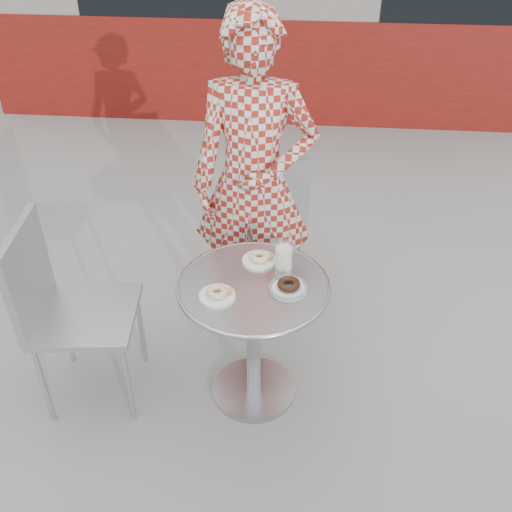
# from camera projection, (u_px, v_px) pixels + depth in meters

# --- Properties ---
(ground) EXTENTS (60.00, 60.00, 0.00)m
(ground) POSITION_uv_depth(u_px,v_px,m) (251.00, 397.00, 2.88)
(ground) COLOR #9D9B96
(ground) RESTS_ON ground
(bistro_table) EXTENTS (0.69, 0.69, 0.69)m
(bistro_table) POSITION_uv_depth(u_px,v_px,m) (254.00, 313.00, 2.61)
(bistro_table) COLOR silver
(bistro_table) RESTS_ON ground
(chair_far) EXTENTS (0.59, 0.59, 0.93)m
(chair_far) POSITION_uv_depth(u_px,v_px,m) (259.00, 247.00, 3.48)
(chair_far) COLOR #A9ABB1
(chair_far) RESTS_ON ground
(chair_left) EXTENTS (0.51, 0.50, 0.96)m
(chair_left) POSITION_uv_depth(u_px,v_px,m) (90.00, 346.00, 2.76)
(chair_left) COLOR #A9ABB1
(chair_left) RESTS_ON ground
(seated_person) EXTENTS (0.64, 0.43, 1.74)m
(seated_person) POSITION_uv_depth(u_px,v_px,m) (254.00, 184.00, 2.90)
(seated_person) COLOR maroon
(seated_person) RESTS_ON ground
(plate_far) EXTENTS (0.16, 0.16, 0.04)m
(plate_far) POSITION_uv_depth(u_px,v_px,m) (260.00, 258.00, 2.64)
(plate_far) COLOR white
(plate_far) RESTS_ON bistro_table
(plate_near) EXTENTS (0.16, 0.16, 0.04)m
(plate_near) POSITION_uv_depth(u_px,v_px,m) (218.00, 294.00, 2.43)
(plate_near) COLOR white
(plate_near) RESTS_ON bistro_table
(plate_checker) EXTENTS (0.17, 0.17, 0.05)m
(plate_checker) POSITION_uv_depth(u_px,v_px,m) (289.00, 287.00, 2.47)
(plate_checker) COLOR white
(plate_checker) RESTS_ON bistro_table
(milk_cup) EXTENTS (0.08, 0.08, 0.13)m
(milk_cup) POSITION_uv_depth(u_px,v_px,m) (284.00, 257.00, 2.58)
(milk_cup) COLOR white
(milk_cup) RESTS_ON bistro_table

